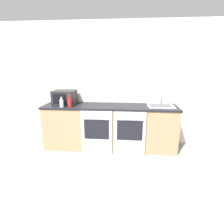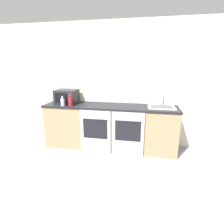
{
  "view_description": "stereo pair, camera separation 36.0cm",
  "coord_description": "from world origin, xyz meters",
  "px_view_note": "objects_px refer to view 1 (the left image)",
  "views": [
    {
      "loc": [
        0.35,
        -1.5,
        1.74
      ],
      "look_at": [
        0.05,
        1.97,
        0.79
      ],
      "focal_mm": 28.0,
      "sensor_mm": 36.0,
      "label": 1
    },
    {
      "loc": [
        0.71,
        -1.45,
        1.74
      ],
      "look_at": [
        0.05,
        1.97,
        0.79
      ],
      "focal_mm": 28.0,
      "sensor_mm": 36.0,
      "label": 2
    }
  ],
  "objects_px": {
    "oven_left": "(97,132)",
    "bottle_clear": "(62,103)",
    "sink": "(161,105)",
    "microwave": "(65,97)",
    "oven_right": "(130,133)",
    "bottle_red": "(70,102)"
  },
  "relations": [
    {
      "from": "microwave",
      "to": "bottle_clear",
      "type": "xyz_separation_m",
      "value": [
        0.03,
        -0.27,
        -0.07
      ]
    },
    {
      "from": "microwave",
      "to": "bottle_red",
      "type": "relative_size",
      "value": 1.74
    },
    {
      "from": "microwave",
      "to": "oven_left",
      "type": "bearing_deg",
      "value": -26.5
    },
    {
      "from": "microwave",
      "to": "oven_right",
      "type": "bearing_deg",
      "value": -14.89
    },
    {
      "from": "bottle_red",
      "to": "sink",
      "type": "relative_size",
      "value": 0.5
    },
    {
      "from": "oven_right",
      "to": "microwave",
      "type": "bearing_deg",
      "value": 165.11
    },
    {
      "from": "bottle_clear",
      "to": "sink",
      "type": "relative_size",
      "value": 0.39
    },
    {
      "from": "oven_right",
      "to": "bottle_clear",
      "type": "distance_m",
      "value": 1.45
    },
    {
      "from": "bottle_clear",
      "to": "sink",
      "type": "xyz_separation_m",
      "value": [
        1.95,
        0.25,
        -0.06
      ]
    },
    {
      "from": "oven_left",
      "to": "bottle_clear",
      "type": "height_order",
      "value": "bottle_clear"
    },
    {
      "from": "oven_right",
      "to": "bottle_red",
      "type": "height_order",
      "value": "bottle_red"
    },
    {
      "from": "oven_left",
      "to": "sink",
      "type": "height_order",
      "value": "sink"
    },
    {
      "from": "oven_right",
      "to": "sink",
      "type": "distance_m",
      "value": 0.85
    },
    {
      "from": "microwave",
      "to": "bottle_clear",
      "type": "bearing_deg",
      "value": -82.94
    },
    {
      "from": "microwave",
      "to": "sink",
      "type": "relative_size",
      "value": 0.88
    },
    {
      "from": "oven_left",
      "to": "bottle_red",
      "type": "bearing_deg",
      "value": 168.83
    },
    {
      "from": "bottle_clear",
      "to": "bottle_red",
      "type": "bearing_deg",
      "value": 5.37
    },
    {
      "from": "oven_left",
      "to": "oven_right",
      "type": "bearing_deg",
      "value": 0.0
    },
    {
      "from": "oven_left",
      "to": "bottle_clear",
      "type": "relative_size",
      "value": 4.4
    },
    {
      "from": "oven_left",
      "to": "microwave",
      "type": "xyz_separation_m",
      "value": [
        -0.73,
        0.37,
        0.62
      ]
    },
    {
      "from": "oven_left",
      "to": "sink",
      "type": "bearing_deg",
      "value": 15.19
    },
    {
      "from": "oven_right",
      "to": "sink",
      "type": "bearing_deg",
      "value": 29.1
    }
  ]
}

